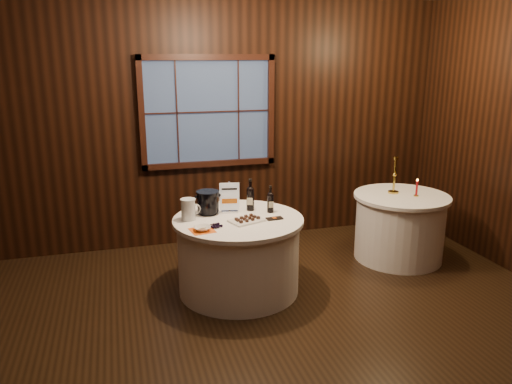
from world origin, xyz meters
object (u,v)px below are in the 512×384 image
object	(u,v)px
port_bottle_right	(270,201)
glass_pitcher	(188,209)
cracker_bowl	(202,228)
brass_candlestick	(394,180)
port_bottle_left	(250,197)
sign_stand	(230,202)
red_candle	(417,189)
side_table	(399,227)
chocolate_plate	(247,220)
grape_bunch	(216,226)
main_table	(239,254)
chocolate_box	(274,218)
ice_bucket	(208,202)

from	to	relation	value
port_bottle_right	glass_pitcher	bearing A→B (deg)	-174.99
cracker_bowl	brass_candlestick	xyz separation A→B (m)	(2.35, 0.66, 0.13)
port_bottle_left	sign_stand	bearing A→B (deg)	-155.00
sign_stand	red_candle	xyz separation A→B (m)	(2.16, -0.00, -0.03)
side_table	chocolate_plate	size ratio (longest dim) A/B	2.90
grape_bunch	main_table	bearing A→B (deg)	39.96
red_candle	main_table	bearing A→B (deg)	-174.48
glass_pitcher	main_table	bearing A→B (deg)	1.42
chocolate_box	brass_candlestick	size ratio (longest dim) A/B	0.37
sign_stand	ice_bucket	distance (m)	0.22
chocolate_plate	brass_candlestick	distance (m)	1.97
side_table	cracker_bowl	bearing A→B (deg)	-166.84
cracker_bowl	side_table	bearing A→B (deg)	13.16
main_table	cracker_bowl	bearing A→B (deg)	-146.95
ice_bucket	cracker_bowl	size ratio (longest dim) A/B	1.56
chocolate_plate	side_table	bearing A→B (deg)	12.32
grape_bunch	red_candle	bearing A→B (deg)	10.11
side_table	brass_candlestick	bearing A→B (deg)	118.84
main_table	chocolate_box	bearing A→B (deg)	-21.24
ice_bucket	cracker_bowl	distance (m)	0.51
port_bottle_left	port_bottle_right	world-z (taller)	port_bottle_left
red_candle	glass_pitcher	bearing A→B (deg)	-177.25
side_table	grape_bunch	distance (m)	2.36
red_candle	chocolate_plate	bearing A→B (deg)	-170.93
grape_bunch	cracker_bowl	distance (m)	0.15
main_table	glass_pitcher	world-z (taller)	glass_pitcher
ice_bucket	grape_bunch	size ratio (longest dim) A/B	1.35
side_table	brass_candlestick	distance (m)	0.55
sign_stand	chocolate_plate	distance (m)	0.35
ice_bucket	cracker_bowl	xyz separation A→B (m)	(-0.15, -0.47, -0.10)
main_table	ice_bucket	bearing A→B (deg)	140.38
chocolate_plate	glass_pitcher	xyz separation A→B (m)	(-0.53, 0.21, 0.09)
sign_stand	glass_pitcher	bearing A→B (deg)	-153.44
side_table	brass_candlestick	world-z (taller)	brass_candlestick
side_table	brass_candlestick	size ratio (longest dim) A/B	2.52
port_bottle_right	glass_pitcher	world-z (taller)	port_bottle_right
main_table	red_candle	xyz separation A→B (m)	(2.12, 0.20, 0.46)
main_table	side_table	world-z (taller)	same
side_table	glass_pitcher	size ratio (longest dim) A/B	5.14
grape_bunch	port_bottle_left	bearing A→B (deg)	44.30
sign_stand	glass_pitcher	distance (m)	0.45
cracker_bowl	glass_pitcher	bearing A→B (deg)	101.66
port_bottle_right	chocolate_box	bearing A→B (deg)	-92.92
ice_bucket	grape_bunch	bearing A→B (deg)	-90.86
side_table	port_bottle_right	size ratio (longest dim) A/B	3.89
port_bottle_right	red_candle	size ratio (longest dim) A/B	1.38
sign_stand	port_bottle_left	size ratio (longest dim) A/B	0.97
chocolate_plate	chocolate_box	size ratio (longest dim) A/B	2.34
port_bottle_right	cracker_bowl	world-z (taller)	port_bottle_right
brass_candlestick	ice_bucket	bearing A→B (deg)	-175.18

